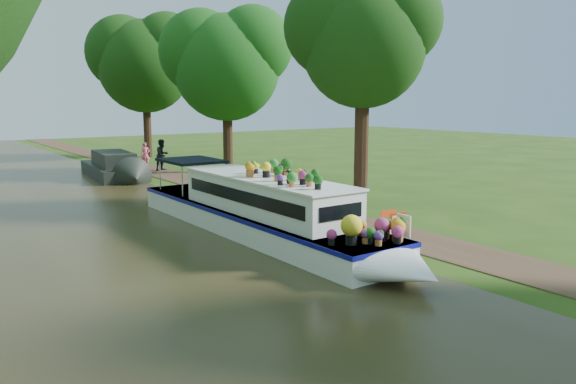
{
  "coord_description": "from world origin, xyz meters",
  "views": [
    {
      "loc": [
        -11.46,
        -13.44,
        4.21
      ],
      "look_at": [
        -1.31,
        0.84,
        1.3
      ],
      "focal_mm": 35.0,
      "sensor_mm": 36.0,
      "label": 1
    }
  ],
  "objects": [
    {
      "name": "second_boat",
      "position": [
        -1.75,
        16.45,
        0.57
      ],
      "size": [
        2.71,
        7.4,
        1.4
      ],
      "rotation": [
        0.0,
        0.0,
        -0.11
      ],
      "color": "black",
      "rests_on": "canal_water"
    },
    {
      "name": "tree_near_far",
      "position": [
        3.98,
        26.09,
        7.05
      ],
      "size": [
        7.59,
        7.26,
        10.3
      ],
      "color": "black",
      "rests_on": "ground"
    },
    {
      "name": "plant_boat",
      "position": [
        -2.25,
        0.64,
        0.85
      ],
      "size": [
        2.29,
        13.52,
        2.29
      ],
      "color": "white",
      "rests_on": "canal_water"
    },
    {
      "name": "canal_water",
      "position": [
        -6.0,
        0.0,
        0.01
      ],
      "size": [
        10.0,
        100.0,
        0.02
      ],
      "primitive_type": "cube",
      "color": "#2E2914",
      "rests_on": "ground"
    },
    {
      "name": "pedestrian_dark",
      "position": [
        1.65,
        17.84,
        0.95
      ],
      "size": [
        1.09,
        0.98,
        1.83
      ],
      "primitive_type": "imported",
      "rotation": [
        0.0,
        0.0,
        0.39
      ],
      "color": "black",
      "rests_on": "towpath"
    },
    {
      "name": "tree_near_overhang",
      "position": [
        3.79,
        3.06,
        6.6
      ],
      "size": [
        5.52,
        5.28,
        8.99
      ],
      "color": "black",
      "rests_on": "ground"
    },
    {
      "name": "tree_near_mid",
      "position": [
        4.48,
        15.08,
        6.44
      ],
      "size": [
        6.9,
        6.6,
        9.4
      ],
      "color": "black",
      "rests_on": "ground"
    },
    {
      "name": "ground",
      "position": [
        0.0,
        0.0,
        0.0
      ],
      "size": [
        100.0,
        100.0,
        0.0
      ],
      "primitive_type": "plane",
      "color": "#254210",
      "rests_on": "ground"
    },
    {
      "name": "sandwich_board",
      "position": [
        0.45,
        -2.05,
        0.44
      ],
      "size": [
        0.59,
        0.49,
        0.92
      ],
      "rotation": [
        0.0,
        0.0,
        -0.08
      ],
      "color": "#C4390E",
      "rests_on": "towpath"
    },
    {
      "name": "pedestrian_pink",
      "position": [
        1.4,
        19.89,
        0.8
      ],
      "size": [
        0.59,
        0.41,
        1.54
      ],
      "primitive_type": "imported",
      "rotation": [
        0.0,
        0.0,
        -0.08
      ],
      "color": "#D05576",
      "rests_on": "towpath"
    },
    {
      "name": "towpath",
      "position": [
        1.2,
        0.0,
        0.01
      ],
      "size": [
        2.2,
        100.0,
        0.03
      ],
      "primitive_type": "cube",
      "color": "#412E1E",
      "rests_on": "ground"
    },
    {
      "name": "verge_plant",
      "position": [
        -0.25,
        5.0,
        0.21
      ],
      "size": [
        0.45,
        0.41,
        0.42
      ],
      "primitive_type": "imported",
      "rotation": [
        0.0,
        0.0,
        0.26
      ],
      "color": "#295E1C",
      "rests_on": "ground"
    }
  ]
}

